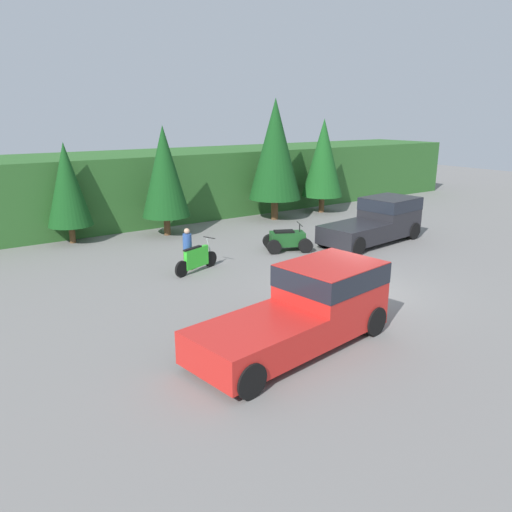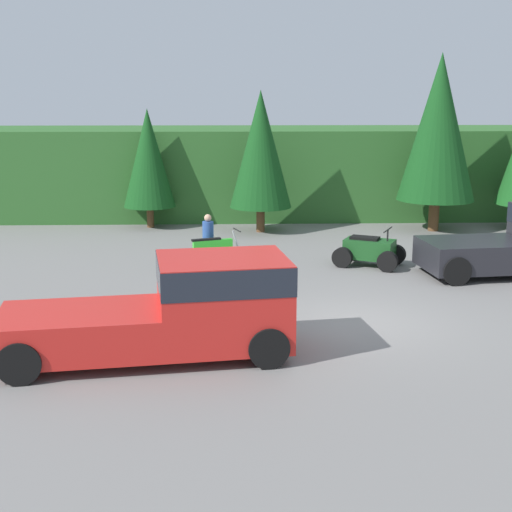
{
  "view_description": "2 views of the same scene",
  "coord_description": "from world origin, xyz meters",
  "px_view_note": "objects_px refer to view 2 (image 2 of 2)",
  "views": [
    {
      "loc": [
        -11.89,
        -11.15,
        5.85
      ],
      "look_at": [
        -2.15,
        2.92,
        0.95
      ],
      "focal_mm": 35.0,
      "sensor_mm": 36.0,
      "label": 1
    },
    {
      "loc": [
        -2.73,
        -15.57,
        5.15
      ],
      "look_at": [
        -2.15,
        2.92,
        0.95
      ],
      "focal_mm": 50.0,
      "sensor_mm": 36.0,
      "label": 2
    }
  ],
  "objects_px": {
    "dirt_bike": "(213,255)",
    "rider_person": "(208,239)",
    "quad_atv": "(369,251)",
    "pickup_truck_red": "(180,306)"
  },
  "relations": [
    {
      "from": "dirt_bike",
      "to": "rider_person",
      "type": "bearing_deg",
      "value": 90.44
    },
    {
      "from": "rider_person",
      "to": "quad_atv",
      "type": "bearing_deg",
      "value": -37.82
    },
    {
      "from": "dirt_bike",
      "to": "rider_person",
      "type": "distance_m",
      "value": 0.6
    },
    {
      "from": "pickup_truck_red",
      "to": "rider_person",
      "type": "distance_m",
      "value": 7.52
    },
    {
      "from": "pickup_truck_red",
      "to": "quad_atv",
      "type": "bearing_deg",
      "value": 47.01
    },
    {
      "from": "rider_person",
      "to": "dirt_bike",
      "type": "bearing_deg",
      "value": -108.5
    },
    {
      "from": "pickup_truck_red",
      "to": "rider_person",
      "type": "relative_size",
      "value": 3.6
    },
    {
      "from": "quad_atv",
      "to": "pickup_truck_red",
      "type": "bearing_deg",
      "value": -99.03
    },
    {
      "from": "quad_atv",
      "to": "dirt_bike",
      "type": "bearing_deg",
      "value": -148.68
    },
    {
      "from": "quad_atv",
      "to": "rider_person",
      "type": "relative_size",
      "value": 1.44
    }
  ]
}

